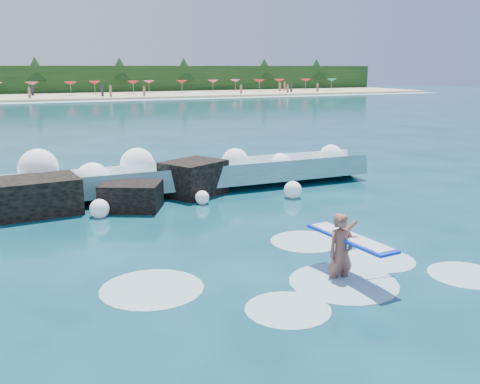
% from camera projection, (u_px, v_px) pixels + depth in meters
% --- Properties ---
extents(ground, '(200.00, 200.00, 0.00)m').
position_uv_depth(ground, '(219.00, 259.00, 13.79)').
color(ground, '#07333E').
rests_on(ground, ground).
extents(beach, '(140.00, 20.00, 0.40)m').
position_uv_depth(beach, '(31.00, 97.00, 83.01)').
color(beach, tan).
rests_on(beach, ground).
extents(wet_band, '(140.00, 5.00, 0.08)m').
position_uv_depth(wet_band, '(36.00, 103.00, 73.28)').
color(wet_band, silver).
rests_on(wet_band, ground).
extents(treeline, '(140.00, 4.00, 5.00)m').
position_uv_depth(treeline, '(26.00, 81.00, 91.36)').
color(treeline, black).
rests_on(treeline, ground).
extents(breaking_wave, '(16.59, 2.65, 1.43)m').
position_uv_depth(breaking_wave, '(175.00, 179.00, 21.15)').
color(breaking_wave, teal).
rests_on(breaking_wave, ground).
extents(rock_cluster, '(8.49, 3.63, 1.54)m').
position_uv_depth(rock_cluster, '(116.00, 192.00, 19.04)').
color(rock_cluster, black).
rests_on(rock_cluster, ground).
extents(surfer_with_board, '(1.04, 3.03, 1.91)m').
position_uv_depth(surfer_with_board, '(343.00, 250.00, 12.35)').
color(surfer_with_board, brown).
rests_on(surfer_with_board, ground).
extents(wave_spray, '(15.69, 4.33, 2.01)m').
position_uv_depth(wave_spray, '(146.00, 170.00, 20.52)').
color(wave_spray, white).
rests_on(wave_spray, ground).
extents(surf_foam, '(9.13, 5.65, 0.13)m').
position_uv_depth(surf_foam, '(307.00, 275.00, 12.71)').
color(surf_foam, silver).
rests_on(surf_foam, ground).
extents(beach_umbrellas, '(112.48, 6.53, 0.50)m').
position_uv_depth(beach_umbrellas, '(31.00, 83.00, 84.44)').
color(beach_umbrellas, red).
rests_on(beach_umbrellas, ground).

